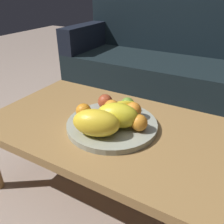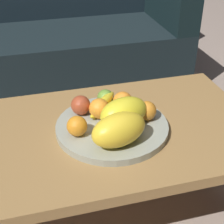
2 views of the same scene
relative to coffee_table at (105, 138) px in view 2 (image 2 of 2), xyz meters
The scene contains 13 objects.
ground_plane 0.35m from the coffee_table, ahead, with size 8.00×8.00×0.00m, color #A18C7E.
coffee_table is the anchor object (origin of this frame).
couch 1.16m from the coffee_table, 94.56° to the left, with size 1.70×0.70×0.90m.
fruit_bowl 0.06m from the coffee_table, 26.64° to the right, with size 0.40×0.40×0.03m, color #9BA090.
melon_large_front 0.14m from the coffee_table, 26.85° to the right, with size 0.18×0.11×0.11m, color yellow.
melon_smaller_beside 0.17m from the coffee_table, 83.57° to the right, with size 0.19×0.11×0.11m, color yellow.
orange_front 0.18m from the coffee_table, ahead, with size 0.07×0.07×0.07m, color orange.
orange_left 0.15m from the coffee_table, 158.80° to the right, with size 0.07×0.07×0.07m, color orange.
orange_right 0.11m from the coffee_table, 103.32° to the left, with size 0.07×0.07×0.07m, color orange.
orange_back 0.15m from the coffee_table, 39.53° to the left, with size 0.07×0.07×0.07m, color orange.
apple_front 0.15m from the coffee_table, 129.03° to the left, with size 0.07×0.07×0.07m, color #A94426.
apple_right 0.16m from the coffee_table, 75.18° to the left, with size 0.06×0.06×0.06m, color olive.
banana_bunch 0.12m from the coffee_table, 73.89° to the left, with size 0.16×0.14×0.06m.
Camera 2 is at (-0.24, -0.97, 1.09)m, focal length 55.06 mm.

